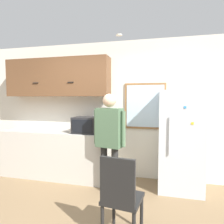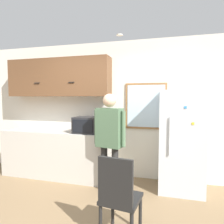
{
  "view_description": "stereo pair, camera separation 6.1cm",
  "coord_description": "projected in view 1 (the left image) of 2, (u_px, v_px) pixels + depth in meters",
  "views": [
    {
      "loc": [
        0.96,
        -2.01,
        1.6
      ],
      "look_at": [
        0.2,
        1.04,
        1.37
      ],
      "focal_mm": 32.0,
      "sensor_mm": 36.0,
      "label": 1
    },
    {
      "loc": [
        1.02,
        -2.0,
        1.6
      ],
      "look_at": [
        0.2,
        1.04,
        1.37
      ],
      "focal_mm": 32.0,
      "sensor_mm": 36.0,
      "label": 2
    }
  ],
  "objects": [
    {
      "name": "back_wall",
      "position": [
        113.0,
        110.0,
        4.05
      ],
      "size": [
        6.0,
        0.06,
        2.7
      ],
      "color": "silver",
      "rests_on": "ground_plane"
    },
    {
      "name": "counter",
      "position": [
        56.0,
        153.0,
        4.05
      ],
      "size": [
        2.17,
        0.63,
        0.92
      ],
      "color": "#BCB7AD",
      "rests_on": "ground_plane"
    },
    {
      "name": "upper_cabinets",
      "position": [
        57.0,
        78.0,
        4.07
      ],
      "size": [
        2.17,
        0.38,
        0.76
      ],
      "color": "brown"
    },
    {
      "name": "microwave",
      "position": [
        88.0,
        125.0,
        3.77
      ],
      "size": [
        0.55,
        0.39,
        0.31
      ],
      "color": "#232326",
      "rests_on": "counter"
    },
    {
      "name": "person",
      "position": [
        109.0,
        133.0,
        3.3
      ],
      "size": [
        0.56,
        0.31,
        1.66
      ],
      "rotation": [
        0.0,
        0.0,
        -0.22
      ],
      "color": "black",
      "rests_on": "ground_plane"
    },
    {
      "name": "refrigerator",
      "position": [
        180.0,
        141.0,
        3.43
      ],
      "size": [
        0.72,
        0.69,
        1.72
      ],
      "color": "silver",
      "rests_on": "ground_plane"
    },
    {
      "name": "chair",
      "position": [
        121.0,
        195.0,
        2.18
      ],
      "size": [
        0.46,
        0.46,
        0.98
      ],
      "rotation": [
        0.0,
        0.0,
        3.01
      ],
      "color": "black",
      "rests_on": "ground_plane"
    },
    {
      "name": "window",
      "position": [
        145.0,
        106.0,
        3.85
      ],
      "size": [
        0.79,
        0.05,
        0.88
      ],
      "color": "olive"
    },
    {
      "name": "ceiling_light",
      "position": [
        119.0,
        35.0,
        3.46
      ],
      "size": [
        0.11,
        0.11,
        0.01
      ],
      "color": "white"
    }
  ]
}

